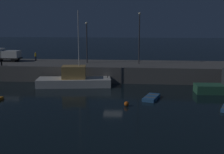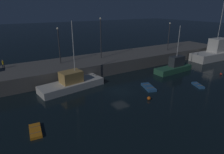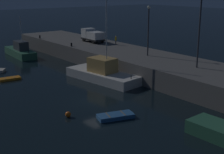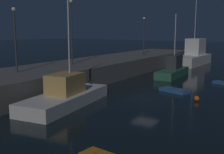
% 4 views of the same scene
% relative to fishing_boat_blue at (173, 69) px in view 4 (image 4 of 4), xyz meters
% --- Properties ---
extents(ground_plane, '(320.00, 320.00, 0.00)m').
position_rel_fishing_boat_blue_xyz_m(ground_plane, '(-15.89, -2.83, -1.10)').
color(ground_plane, black).
extents(pier_quay, '(78.52, 9.84, 2.56)m').
position_rel_fishing_boat_blue_xyz_m(pier_quay, '(-15.89, 9.93, 0.18)').
color(pier_quay, '#5B5956').
rests_on(pier_quay, ground).
extents(fishing_boat_blue, '(9.15, 2.99, 9.71)m').
position_rel_fishing_boat_blue_xyz_m(fishing_boat_blue, '(0.00, 0.00, 0.00)').
color(fishing_boat_blue, '#2D6647').
rests_on(fishing_boat_blue, ground).
extents(fishing_boat_white, '(11.43, 5.15, 11.28)m').
position_rel_fishing_boat_blue_xyz_m(fishing_boat_white, '(-22.31, 2.62, -0.09)').
color(fishing_boat_white, silver).
rests_on(fishing_boat_white, ground).
extents(fishing_boat_orange, '(13.09, 4.86, 15.02)m').
position_rel_fishing_boat_blue_xyz_m(fishing_boat_orange, '(17.40, 1.99, 0.75)').
color(fishing_boat_orange, silver).
rests_on(fishing_boat_orange, ground).
extents(rowboat_white_mid, '(2.44, 3.75, 0.44)m').
position_rel_fishing_boat_blue_xyz_m(rowboat_white_mid, '(-10.91, -4.20, -0.90)').
color(rowboat_white_mid, '#2D6099').
rests_on(rowboat_white_mid, ground).
extents(rowboat_blue_far, '(1.94, 2.88, 0.38)m').
position_rel_fishing_boat_blue_xyz_m(rowboat_blue_far, '(-2.78, -8.08, -0.93)').
color(rowboat_blue_far, '#2D6099').
rests_on(rowboat_blue_far, ground).
extents(mooring_buoy_mid, '(0.56, 0.56, 0.56)m').
position_rel_fishing_boat_blue_xyz_m(mooring_buoy_mid, '(-13.89, -7.68, -0.82)').
color(mooring_buoy_mid, orange).
rests_on(mooring_buoy_mid, ground).
extents(lamp_post_west, '(0.44, 0.44, 7.11)m').
position_rel_fishing_boat_blue_xyz_m(lamp_post_west, '(-21.65, 10.30, 5.66)').
color(lamp_post_west, '#38383D').
rests_on(lamp_post_west, pier_quay).
extents(lamp_post_east, '(0.44, 0.44, 8.67)m').
position_rel_fishing_boat_blue_xyz_m(lamp_post_east, '(-12.56, 9.93, 6.48)').
color(lamp_post_east, '#38383D').
rests_on(lamp_post_east, pier_quay).
extents(lamp_post_central, '(0.44, 0.44, 7.04)m').
position_rel_fishing_boat_blue_xyz_m(lamp_post_central, '(6.45, 8.32, 5.63)').
color(lamp_post_central, '#38383D').
rests_on(lamp_post_central, pier_quay).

